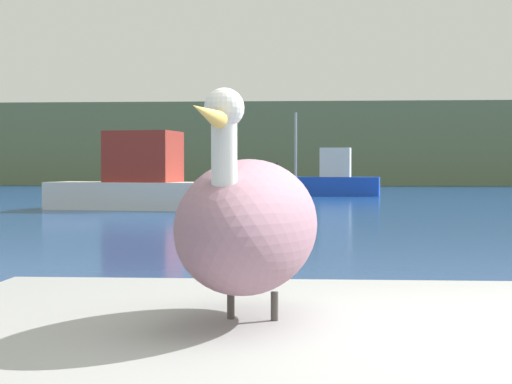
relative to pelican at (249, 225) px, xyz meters
name	(u,v)px	position (x,y,z in m)	size (l,w,h in m)	color
hillside_backdrop	(329,145)	(1.08, 70.28, 2.05)	(140.00, 11.75, 6.45)	#6B7A51
pelican	(249,225)	(0.00, 0.00, 0.00)	(0.66, 1.37, 0.88)	gray
fishing_boat_white	(157,183)	(-5.05, 25.49, -0.30)	(7.85, 3.33, 3.92)	white
fishing_boat_blue	(329,180)	(0.75, 40.15, -0.41)	(5.25, 2.00, 4.09)	blue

